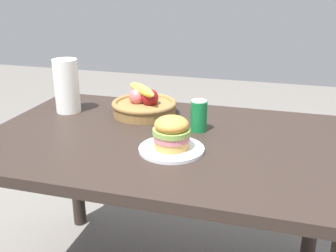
{
  "coord_description": "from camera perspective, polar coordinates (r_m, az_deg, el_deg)",
  "views": [
    {
      "loc": [
        0.4,
        -1.35,
        1.33
      ],
      "look_at": [
        0.02,
        -0.03,
        0.81
      ],
      "focal_mm": 42.15,
      "sensor_mm": 36.0,
      "label": 1
    }
  ],
  "objects": [
    {
      "name": "fruit_basket",
      "position": [
        1.76,
        -3.47,
        3.06
      ],
      "size": [
        0.29,
        0.29,
        0.14
      ],
      "color": "olive",
      "rests_on": "dining_table"
    },
    {
      "name": "soda_can",
      "position": [
        1.57,
        4.47,
        1.5
      ],
      "size": [
        0.07,
        0.07,
        0.13
      ],
      "color": "#147238",
      "rests_on": "dining_table"
    },
    {
      "name": "paper_towel_roll",
      "position": [
        1.83,
        -14.43,
        5.63
      ],
      "size": [
        0.11,
        0.11,
        0.24
      ],
      "primitive_type": "cylinder",
      "color": "white",
      "rests_on": "dining_table"
    },
    {
      "name": "plate",
      "position": [
        1.4,
        0.51,
        -3.35
      ],
      "size": [
        0.23,
        0.23,
        0.01
      ],
      "primitive_type": "cylinder",
      "color": "white",
      "rests_on": "dining_table"
    },
    {
      "name": "dining_table",
      "position": [
        1.56,
        -0.5,
        -5.02
      ],
      "size": [
        1.4,
        0.9,
        0.75
      ],
      "color": "#2D231E",
      "rests_on": "ground_plane"
    },
    {
      "name": "sandwich",
      "position": [
        1.37,
        0.52,
        -0.9
      ],
      "size": [
        0.13,
        0.13,
        0.12
      ],
      "color": "tan",
      "rests_on": "plate"
    }
  ]
}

